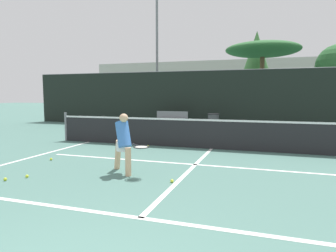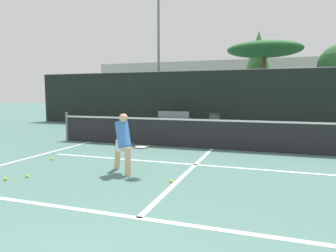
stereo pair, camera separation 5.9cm
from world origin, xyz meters
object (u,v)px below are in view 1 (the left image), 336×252
at_px(player_practicing, 124,141).
at_px(parked_car, 282,113).
at_px(trash_bin, 213,121).
at_px(courtside_bench, 171,119).

relative_size(player_practicing, parked_car, 0.28).
xyz_separation_m(player_practicing, parked_car, (3.87, 14.14, -0.10)).
relative_size(trash_bin, parked_car, 0.17).
height_order(trash_bin, parked_car, parked_car).
relative_size(courtside_bench, parked_car, 0.37).
distance_m(player_practicing, courtside_bench, 9.16).
bearing_deg(trash_bin, parked_car, 56.75).
distance_m(player_practicing, trash_bin, 8.95).
height_order(player_practicing, trash_bin, player_practicing).
bearing_deg(courtside_bench, trash_bin, 1.70).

